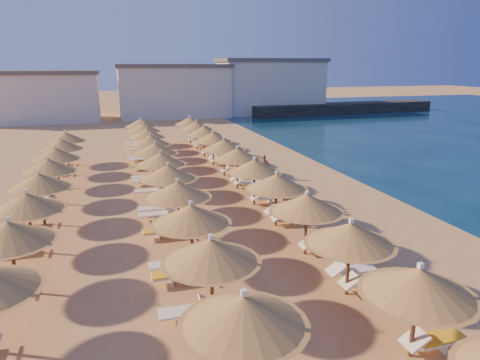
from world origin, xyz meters
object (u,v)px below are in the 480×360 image
object	(u,v)px
parasol_row_east	(245,160)
beachgoer_a	(290,195)
jetty	(344,108)
beachgoer_c	(264,167)
parasol_row_west	(164,166)
beachgoer_b	(286,195)

from	to	relation	value
parasol_row_east	beachgoer_a	world-z (taller)	parasol_row_east
jetty	beachgoer_c	xyz separation A→B (m)	(-25.00, -33.41, 0.06)
beachgoer_a	parasol_row_east	bearing A→B (deg)	-129.47
beachgoer_c	beachgoer_a	bearing A→B (deg)	-53.89
beachgoer_c	parasol_row_west	bearing A→B (deg)	-111.25
parasol_row_west	beachgoer_c	xyz separation A→B (m)	(6.78, 3.27, -1.27)
jetty	beachgoer_b	bearing A→B (deg)	-127.54
parasol_row_east	jetty	bearing A→B (deg)	53.37
parasol_row_east	beachgoer_a	size ratio (longest dim) A/B	24.51
jetty	beachgoer_b	distance (m)	47.64
parasol_row_east	beachgoer_c	xyz separation A→B (m)	(2.28, 3.27, -1.27)
parasol_row_west	beachgoer_a	bearing A→B (deg)	-25.48
jetty	parasol_row_east	size ratio (longest dim) A/B	0.78
beachgoer_b	beachgoer_c	bearing A→B (deg)	144.84
jetty	beachgoer_b	xyz separation A→B (m)	(-26.09, -39.86, 0.12)
beachgoer_c	jetty	bearing A→B (deg)	96.18
jetty	parasol_row_west	world-z (taller)	parasol_row_west
parasol_row_west	beachgoer_c	bearing A→B (deg)	25.77
parasol_row_west	beachgoer_c	size ratio (longest dim) A/B	23.51
parasol_row_east	parasol_row_west	distance (m)	4.50
parasol_row_east	parasol_row_west	size ratio (longest dim) A/B	1.00
parasol_row_east	parasol_row_west	world-z (taller)	same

